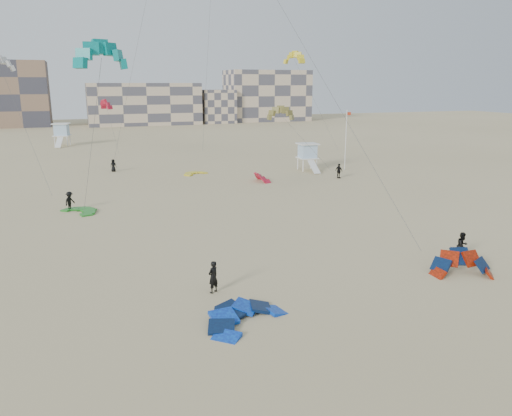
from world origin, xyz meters
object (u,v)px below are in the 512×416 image
object	(u,v)px
kite_ground_orange	(461,275)
kite_ground_blue	(245,321)
kitesurfer_main	(213,277)
lifeguard_tower_near	(307,157)

from	to	relation	value
kite_ground_orange	kite_ground_blue	bearing A→B (deg)	-154.92
kitesurfer_main	lifeguard_tower_near	distance (m)	43.39
kite_ground_blue	lifeguard_tower_near	xyz separation A→B (m)	(22.59, 40.70, 1.86)
kitesurfer_main	kite_ground_blue	bearing A→B (deg)	66.99
kitesurfer_main	lifeguard_tower_near	xyz separation A→B (m)	(23.19, 36.66, 0.90)
kite_ground_blue	kite_ground_orange	world-z (taller)	kite_ground_orange
kite_ground_orange	lifeguard_tower_near	xyz separation A→B (m)	(7.68, 39.25, 1.86)
lifeguard_tower_near	kitesurfer_main	bearing A→B (deg)	-119.53
kite_ground_blue	lifeguard_tower_near	bearing A→B (deg)	30.57
kitesurfer_main	lifeguard_tower_near	world-z (taller)	lifeguard_tower_near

